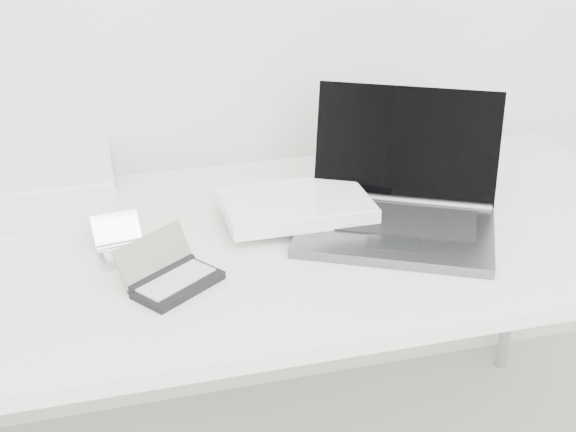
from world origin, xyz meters
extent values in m
cube|color=white|center=(0.00, 1.55, 0.71)|extent=(1.60, 0.80, 0.03)
cylinder|color=silver|center=(0.75, 1.90, 0.35)|extent=(0.04, 0.04, 0.70)
cube|color=#585A5D|center=(0.19, 1.48, 0.74)|extent=(0.47, 0.42, 0.02)
cube|color=black|center=(0.20, 1.51, 0.75)|extent=(0.35, 0.28, 0.00)
cube|color=black|center=(0.26, 1.62, 0.87)|extent=(0.38, 0.24, 0.24)
cylinder|color=#585A5D|center=(0.25, 1.59, 0.75)|extent=(0.35, 0.20, 0.02)
cube|color=#323537|center=(0.16, 1.42, 0.75)|extent=(0.12, 0.11, 0.00)
cube|color=white|center=(0.01, 1.60, 0.77)|extent=(0.31, 0.21, 0.03)
cube|color=white|center=(0.01, 1.60, 0.78)|extent=(0.30, 0.20, 0.00)
cube|color=white|center=(-0.49, 1.75, 0.74)|extent=(0.29, 0.20, 0.02)
cube|color=white|center=(-0.49, 1.76, 0.75)|extent=(0.25, 0.12, 0.00)
cube|color=silver|center=(-0.49, 1.93, 0.78)|extent=(0.29, 0.17, 0.06)
cylinder|color=white|center=(-0.49, 1.84, 0.75)|extent=(0.28, 0.03, 0.02)
cube|color=silver|center=(-0.35, 1.53, 0.74)|extent=(0.10, 0.08, 0.01)
cube|color=silver|center=(-0.35, 1.53, 0.74)|extent=(0.08, 0.05, 0.00)
cube|color=gray|center=(-0.36, 1.58, 0.77)|extent=(0.10, 0.05, 0.06)
cylinder|color=silver|center=(-0.36, 1.56, 0.74)|extent=(0.09, 0.03, 0.01)
cube|color=black|center=(-0.27, 1.39, 0.74)|extent=(0.18, 0.16, 0.02)
cube|color=#AFAFAF|center=(-0.27, 1.39, 0.75)|extent=(0.15, 0.13, 0.00)
cube|color=slate|center=(-0.30, 1.44, 0.78)|extent=(0.15, 0.12, 0.07)
cylinder|color=black|center=(-0.29, 1.43, 0.75)|extent=(0.14, 0.11, 0.02)
camera|label=1|loc=(-0.40, 0.14, 1.49)|focal=50.00mm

